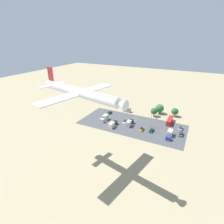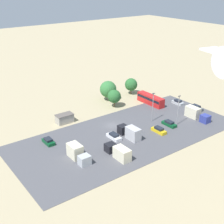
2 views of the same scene
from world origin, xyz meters
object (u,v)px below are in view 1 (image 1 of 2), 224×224
parked_car_3 (125,122)px  shed_building (127,110)px  parked_truck_2 (113,124)px  parked_truck_1 (129,123)px  airplane (80,93)px  parked_truck_0 (105,118)px  parked_car_2 (181,134)px  parked_car_4 (181,129)px  parked_truck_3 (169,134)px  parked_car_0 (141,129)px  bus (170,120)px  parked_car_1 (151,130)px  parked_car_5 (110,113)px

parked_car_3 → shed_building: bearing=109.1°
shed_building → parked_truck_2: 24.73m
parked_truck_1 → airplane: bearing=-93.6°
parked_car_3 → parked_truck_2: 9.46m
parked_truck_0 → parked_car_2: bearing=-176.5°
airplane → parked_truck_0: bearing=-149.1°
parked_car_3 → parked_truck_1: bearing=-31.6°
shed_building → parked_truck_0: (7.27, 19.62, 0.25)m
parked_car_4 → parked_truck_3: 12.02m
parked_car_0 → parked_car_3: 12.94m
shed_building → parked_car_4: bearing=165.0°
bus → parked_truck_3: 17.19m
parked_car_0 → parked_truck_3: (-15.53, 0.10, 0.84)m
bus → parked_truck_0: bearing=22.1°
parked_car_2 → parked_car_0: bearing=-168.3°
parked_truck_0 → parked_car_0: bearing=176.5°
parked_truck_2 → parked_truck_3: (-32.34, -3.44, 0.12)m
parked_car_0 → parked_car_4: bearing=-150.8°
shed_building → parked_car_0: bearing=130.1°
bus → airplane: 68.46m
parked_car_1 → parked_truck_0: (30.55, -0.25, 0.94)m
parked_car_4 → parked_truck_2: parked_truck_2 is taller
parked_car_4 → shed_building: bearing=-15.0°
parked_truck_2 → airplane: (-5.79, 36.36, 30.41)m
parked_car_2 → parked_truck_3: parked_truck_3 is taller
parked_truck_0 → parked_truck_2: bearing=148.5°
parked_car_4 → parked_truck_2: 39.47m
parked_truck_2 → bus: bearing=34.7°
parked_car_1 → airplane: airplane is taller
parked_truck_3 → airplane: bearing=56.3°
parked_car_2 → parked_car_4: 6.85m
parked_car_1 → parked_car_4: 17.40m
shed_building → parked_truck_2: bearing=92.4°
bus → parked_truck_0: 40.70m
parked_truck_0 → parked_truck_1: parked_truck_1 is taller
parked_truck_1 → parked_truck_2: size_ratio=0.95×
shed_building → parked_truck_0: 20.92m
parked_truck_1 → parked_car_3: bearing=148.4°
parked_truck_0 → airplane: (-14.08, 41.45, 30.25)m
parked_car_0 → airplane: 51.80m
parked_car_0 → parked_car_4: size_ratio=1.09×
parked_truck_2 → airplane: size_ratio=0.21×
parked_car_3 → parked_truck_3: parked_truck_3 is taller
parked_car_4 → parked_car_5: (47.16, -1.48, -0.03)m
parked_car_2 → parked_car_1: bearing=-168.9°
parked_car_1 → parked_truck_3: (-10.08, 1.40, 0.90)m
bus → parked_car_4: bus is taller
bus → parked_truck_3: bearing=99.8°
bus → parked_car_4: bearing=141.5°
bus → airplane: bearing=67.4°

